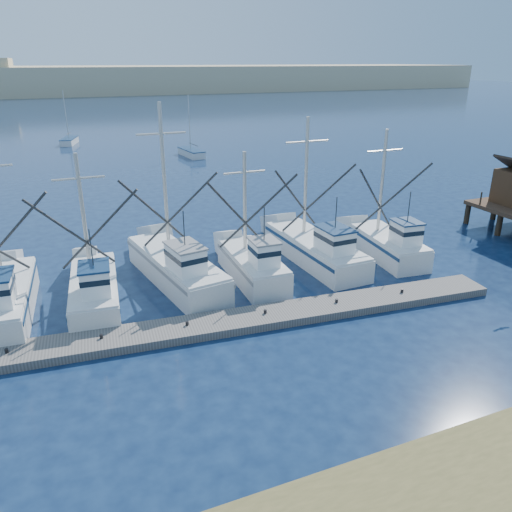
{
  "coord_description": "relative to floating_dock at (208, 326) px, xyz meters",
  "views": [
    {
      "loc": [
        -12.13,
        -14.23,
        12.42
      ],
      "look_at": [
        -2.87,
        8.0,
        2.92
      ],
      "focal_mm": 35.0,
      "sensor_mm": 36.0,
      "label": 1
    }
  ],
  "objects": [
    {
      "name": "sailboat_near",
      "position": [
        12.21,
        46.27,
        0.28
      ],
      "size": [
        2.41,
        5.97,
        8.1
      ],
      "rotation": [
        0.0,
        0.0,
        0.1
      ],
      "color": "silver",
      "rests_on": "ground"
    },
    {
      "name": "sailboat_far",
      "position": [
        -2.63,
        63.9,
        0.29
      ],
      "size": [
        3.14,
        5.51,
        8.1
      ],
      "rotation": [
        0.0,
        0.0,
        -0.28
      ],
      "color": "silver",
      "rests_on": "ground"
    },
    {
      "name": "floating_dock",
      "position": [
        0.0,
        0.0,
        0.0
      ],
      "size": [
        31.77,
        4.77,
        0.42
      ],
      "primitive_type": "cube",
      "rotation": [
        0.0,
        0.0,
        -0.08
      ],
      "color": "#645F5A",
      "rests_on": "ground"
    },
    {
      "name": "ground",
      "position": [
        6.04,
        -6.6,
        -0.21
      ],
      "size": [
        500.0,
        500.0,
        0.0
      ],
      "primitive_type": "plane",
      "color": "#0B1934",
      "rests_on": "ground"
    },
    {
      "name": "dune_ridge",
      "position": [
        6.04,
        203.4,
        4.79
      ],
      "size": [
        360.0,
        60.0,
        10.0
      ],
      "primitive_type": "cube",
      "color": "tan",
      "rests_on": "ground"
    },
    {
      "name": "trawler_fleet",
      "position": [
        -0.01,
        5.18,
        0.76
      ],
      "size": [
        31.01,
        9.78,
        10.26
      ],
      "color": "silver",
      "rests_on": "ground"
    }
  ]
}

